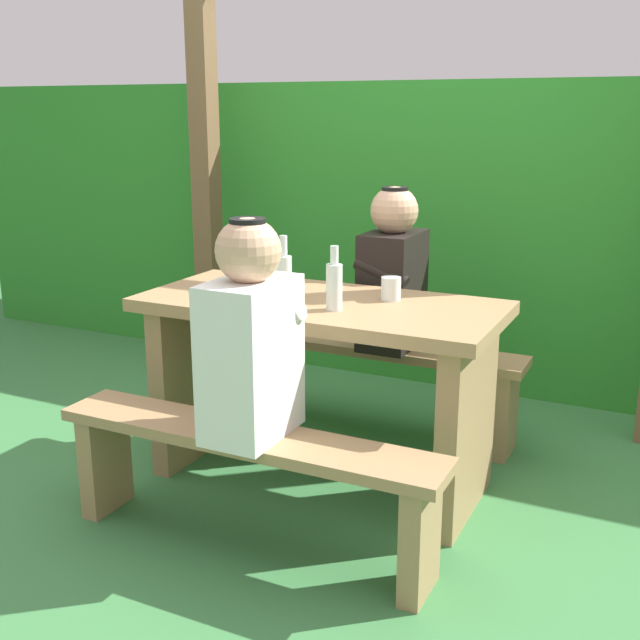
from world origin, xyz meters
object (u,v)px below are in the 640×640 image
(picnic_table, at_px, (320,360))
(cell_phone, at_px, (253,300))
(drinking_glass, at_px, (391,289))
(bottle_left, at_px, (334,284))
(bottle_center, at_px, (255,267))
(bench_far, at_px, (373,368))
(person_white_shirt, at_px, (251,338))
(bottle_right, at_px, (284,275))
(person_black_coat, at_px, (392,274))
(bench_near, at_px, (246,465))

(picnic_table, distance_m, cell_phone, 0.36)
(picnic_table, height_order, drinking_glass, drinking_glass)
(bottle_left, height_order, bottle_center, bottle_left)
(bench_far, distance_m, person_white_shirt, 1.22)
(bottle_left, relative_size, bottle_right, 0.95)
(drinking_glass, relative_size, bottle_left, 0.38)
(picnic_table, xyz_separation_m, bottle_right, (-0.13, -0.06, 0.34))
(picnic_table, bearing_deg, cell_phone, -147.89)
(person_black_coat, height_order, bottle_left, person_black_coat)
(bench_near, relative_size, bottle_left, 5.88)
(drinking_glass, xyz_separation_m, bottle_left, (-0.13, -0.24, 0.05))
(picnic_table, relative_size, bench_near, 1.00)
(bench_far, relative_size, bottle_right, 5.60)
(picnic_table, height_order, bottle_right, bottle_right)
(bottle_left, xyz_separation_m, bottle_center, (-0.44, 0.18, -0.00))
(person_black_coat, bearing_deg, picnic_table, -98.42)
(bench_far, relative_size, cell_phone, 10.00)
(drinking_glass, bearing_deg, cell_phone, -151.27)
(picnic_table, relative_size, drinking_glass, 15.53)
(bench_far, distance_m, drinking_glass, 0.71)
(bench_far, bearing_deg, bench_near, -90.00)
(person_white_shirt, bearing_deg, drinking_glass, 72.21)
(drinking_glass, distance_m, cell_phone, 0.53)
(bench_near, height_order, drinking_glass, drinking_glass)
(bench_near, bearing_deg, bottle_left, 75.65)
(person_white_shirt, xyz_separation_m, bottle_left, (0.09, 0.45, 0.09))
(bench_far, xyz_separation_m, bottle_left, (0.12, -0.69, 0.55))
(bench_near, xyz_separation_m, person_white_shirt, (0.03, 0.00, 0.45))
(drinking_glass, relative_size, bottle_center, 0.39)
(bench_near, xyz_separation_m, person_black_coat, (0.08, 1.14, 0.45))
(bench_far, bearing_deg, drinking_glass, -61.36)
(bench_far, height_order, person_black_coat, person_black_coat)
(bench_far, bearing_deg, bottle_right, -101.36)
(person_white_shirt, height_order, bottle_left, person_white_shirt)
(picnic_table, bearing_deg, bench_near, -90.00)
(picnic_table, relative_size, cell_phone, 10.00)
(bottle_right, height_order, bottle_center, bottle_right)
(person_white_shirt, xyz_separation_m, person_black_coat, (0.06, 1.13, 0.00))
(picnic_table, bearing_deg, drinking_glass, 25.53)
(drinking_glass, bearing_deg, bench_near, -109.75)
(person_white_shirt, xyz_separation_m, bottle_right, (-0.15, 0.51, 0.10))
(bench_far, bearing_deg, bottle_center, -122.00)
(bench_far, relative_size, bottle_left, 5.88)
(picnic_table, height_order, bottle_center, bottle_center)
(drinking_glass, bearing_deg, bottle_left, -119.02)
(bench_far, xyz_separation_m, bottle_center, (-0.32, -0.51, 0.54))
(person_black_coat, height_order, bottle_center, person_black_coat)
(cell_phone, bearing_deg, picnic_table, 61.60)
(person_black_coat, relative_size, bottle_right, 2.88)
(bottle_left, bearing_deg, bench_far, 99.50)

